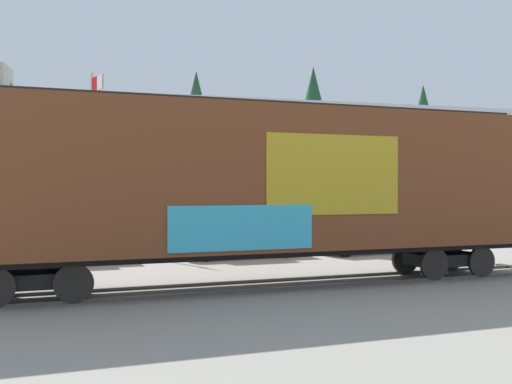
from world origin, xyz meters
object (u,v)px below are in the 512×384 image
Objects in this scene: flagpole at (93,140)px; parked_car_tan at (236,235)px; parked_car_silver at (361,232)px; parked_car_blue at (61,238)px; freight_car at (264,181)px.

flagpole is 7.83m from parked_car_tan.
flagpole is 1.76× the size of parked_car_silver.
flagpole is 6.03m from parked_car_blue.
parked_car_blue is at bearing -179.90° from parked_car_tan.
flagpole is 1.73× the size of parked_car_blue.
freight_car reaches higher than parked_car_silver.
flagpole is (-4.08, 11.45, 1.89)m from freight_car.
parked_car_blue is at bearing -105.93° from flagpole.
parked_car_tan is (5.14, -4.45, -3.90)m from flagpole.
flagpole is at bearing 109.59° from freight_car.
parked_car_tan is (6.41, 0.01, -0.04)m from parked_car_blue.
parked_car_silver is (6.36, 6.95, -1.98)m from freight_car.
freight_car is 3.91× the size of parked_car_blue.
flagpole reaches higher than parked_car_tan.
freight_car is 12.31m from flagpole.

